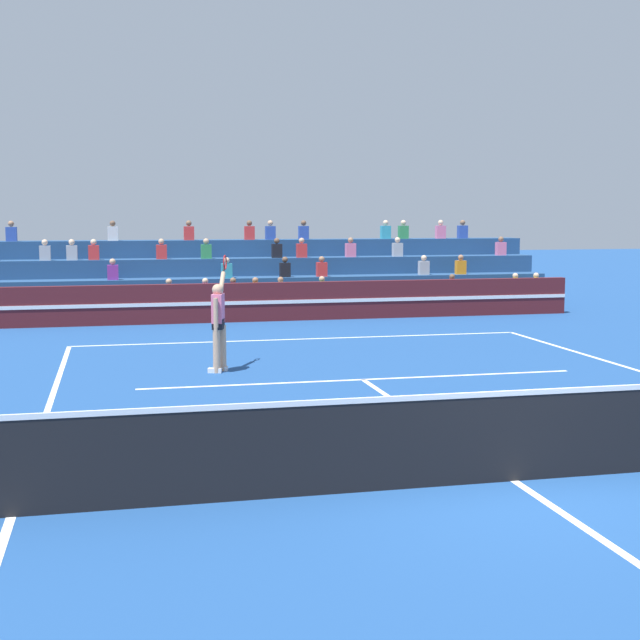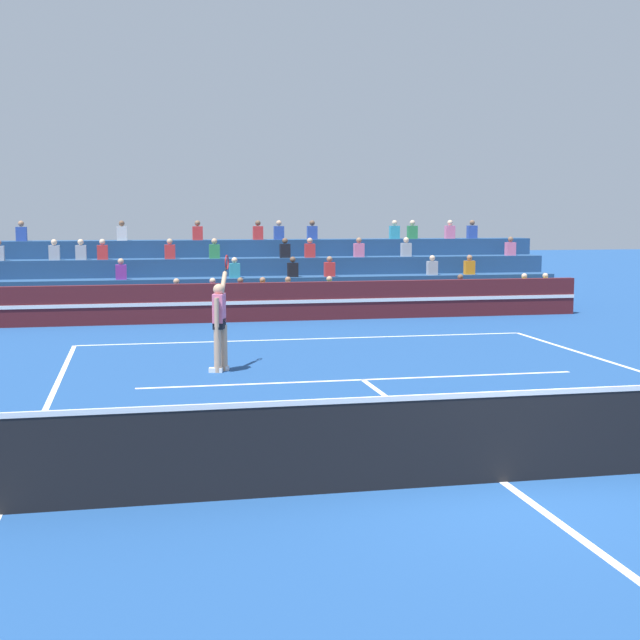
# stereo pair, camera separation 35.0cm
# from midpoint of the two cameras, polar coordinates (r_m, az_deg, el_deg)

# --- Properties ---
(ground_plane) EXTENTS (120.00, 120.00, 0.00)m
(ground_plane) POSITION_cam_midpoint_polar(r_m,az_deg,el_deg) (10.59, 11.38, -10.07)
(ground_plane) COLOR navy
(court_lines) EXTENTS (11.10, 23.90, 0.01)m
(court_lines) POSITION_cam_midpoint_polar(r_m,az_deg,el_deg) (10.59, 11.38, -10.05)
(court_lines) COLOR white
(court_lines) RESTS_ON ground
(tennis_net) EXTENTS (12.00, 0.10, 1.10)m
(tennis_net) POSITION_cam_midpoint_polar(r_m,az_deg,el_deg) (10.45, 11.45, -7.21)
(tennis_net) COLOR slate
(tennis_net) RESTS_ON ground
(sponsor_banner_wall) EXTENTS (18.00, 0.26, 1.10)m
(sponsor_banner_wall) POSITION_cam_midpoint_polar(r_m,az_deg,el_deg) (25.44, -3.30, 1.18)
(sponsor_banner_wall) COLOR #51191E
(sponsor_banner_wall) RESTS_ON ground
(bleacher_stand) EXTENTS (18.54, 3.80, 2.83)m
(bleacher_stand) POSITION_cam_midpoint_polar(r_m,az_deg,el_deg) (28.53, -4.36, 2.36)
(bleacher_stand) COLOR navy
(bleacher_stand) RESTS_ON ground
(tennis_player) EXTENTS (0.55, 1.30, 2.29)m
(tennis_player) POSITION_cam_midpoint_polar(r_m,az_deg,el_deg) (17.30, -7.08, -0.10)
(tennis_player) COLOR tan
(tennis_player) RESTS_ON ground
(tennis_ball) EXTENTS (0.07, 0.07, 0.07)m
(tennis_ball) POSITION_cam_midpoint_polar(r_m,az_deg,el_deg) (14.59, 12.53, -5.28)
(tennis_ball) COLOR #C6DB33
(tennis_ball) RESTS_ON ground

